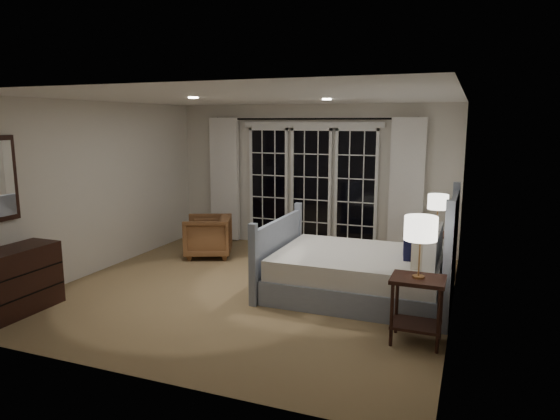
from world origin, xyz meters
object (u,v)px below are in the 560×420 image
(dresser, at_px, (12,282))
(lamp_left, at_px, (421,229))
(lamp_right, at_px, (438,202))
(nightstand_right, at_px, (435,247))
(nightstand_left, at_px, (417,300))
(armchair, at_px, (208,236))
(bed, at_px, (363,271))

(dresser, bearing_deg, lamp_left, 11.54)
(lamp_right, bearing_deg, nightstand_right, 180.00)
(lamp_left, height_order, dresser, lamp_left)
(nightstand_left, distance_m, armchair, 4.17)
(nightstand_right, bearing_deg, bed, -122.12)
(bed, xyz_separation_m, dresser, (-3.64, -2.07, 0.05))
(lamp_right, distance_m, armchair, 3.67)
(bed, distance_m, armchair, 2.96)
(nightstand_right, distance_m, lamp_left, 2.53)
(bed, height_order, nightstand_right, bed)
(nightstand_right, distance_m, lamp_right, 0.66)
(dresser, bearing_deg, nightstand_left, 11.54)
(bed, relative_size, lamp_right, 4.06)
(lamp_right, xyz_separation_m, armchair, (-3.58, -0.28, -0.73))
(nightstand_left, xyz_separation_m, lamp_right, (-0.00, 2.41, 0.62))
(bed, relative_size, dresser, 2.08)
(nightstand_right, xyz_separation_m, lamp_right, (0.00, 0.00, 0.66))
(nightstand_left, xyz_separation_m, dresser, (-4.43, -0.90, -0.07))
(lamp_right, bearing_deg, nightstand_left, -89.95)
(nightstand_left, height_order, lamp_left, lamp_left)
(armchair, bearing_deg, lamp_right, 71.78)
(nightstand_right, relative_size, lamp_right, 1.13)
(lamp_left, height_order, armchair, lamp_left)
(lamp_left, distance_m, dresser, 4.59)
(nightstand_right, relative_size, dresser, 0.58)
(bed, bearing_deg, nightstand_right, 57.88)
(nightstand_left, distance_m, dresser, 4.52)
(lamp_right, bearing_deg, bed, -122.12)
(nightstand_left, height_order, lamp_right, lamp_right)
(bed, height_order, nightstand_left, bed)
(bed, xyz_separation_m, nightstand_right, (0.78, 1.25, 0.08))
(nightstand_right, xyz_separation_m, dresser, (-4.43, -3.31, -0.03))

